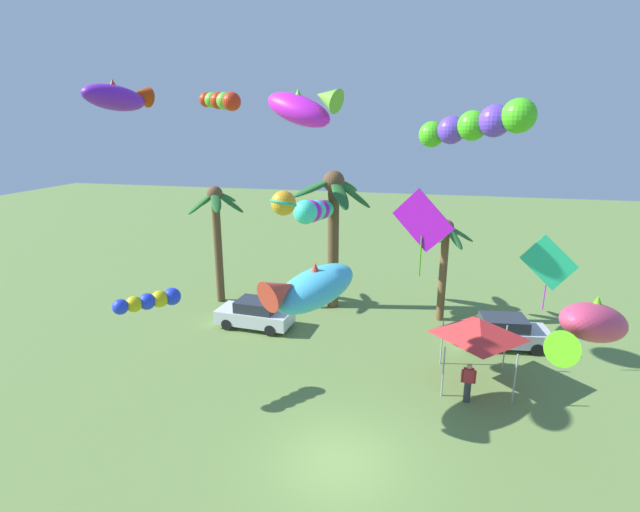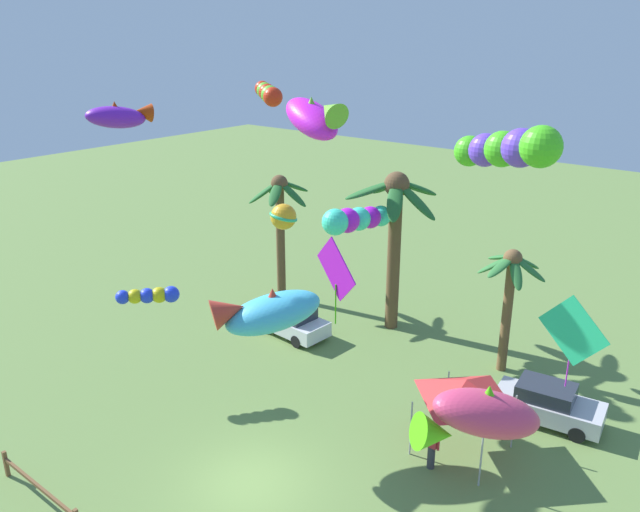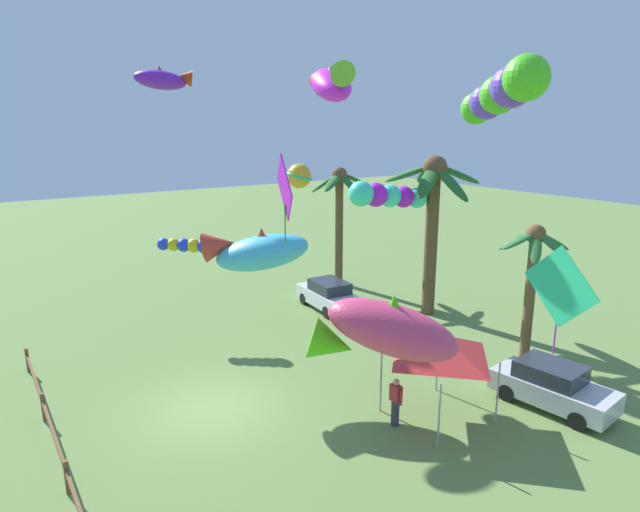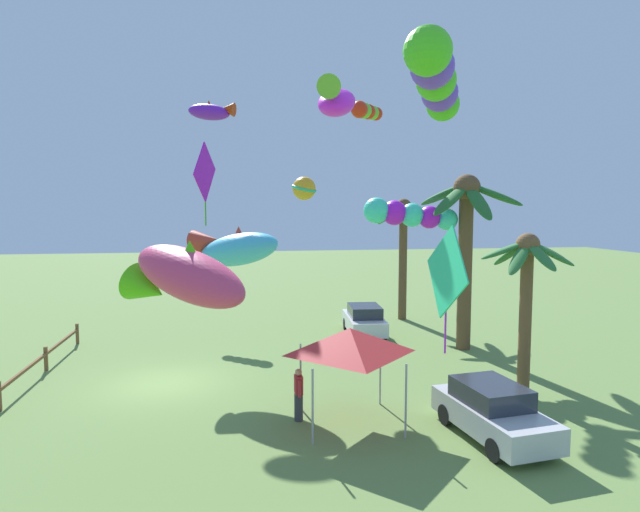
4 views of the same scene
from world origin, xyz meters
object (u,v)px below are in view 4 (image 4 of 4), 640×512
(kite_fish_5, at_px, (212,111))
(kite_diamond_9, at_px, (205,173))
(palm_tree_0, at_px, (466,223))
(kite_fish_6, at_px, (184,277))
(spectator_0, at_px, (299,394))
(kite_tube_0, at_px, (435,77))
(parked_car_0, at_px, (493,411))
(kite_ball_4, at_px, (304,188))
(parked_car_1, at_px, (364,320))
(kite_fish_2, at_px, (336,100))
(kite_tube_3, at_px, (407,214))
(kite_tube_7, at_px, (367,111))
(kite_diamond_8, at_px, (447,273))
(kite_fish_1, at_px, (234,248))
(festival_tent, at_px, (350,341))
(kite_tube_10, at_px, (225,256))
(palm_tree_1, at_px, (527,277))
(palm_tree_2, at_px, (403,233))

(kite_fish_5, distance_m, kite_diamond_9, 10.33)
(palm_tree_0, relative_size, kite_fish_6, 2.19)
(spectator_0, height_order, kite_tube_0, kite_tube_0)
(parked_car_0, xyz_separation_m, kite_ball_4, (-9.60, -3.98, 6.45))
(parked_car_1, height_order, kite_fish_2, kite_fish_2)
(kite_fish_6, bearing_deg, kite_tube_3, 139.32)
(kite_fish_2, bearing_deg, kite_ball_4, -109.84)
(kite_tube_7, relative_size, kite_diamond_8, 0.85)
(parked_car_0, xyz_separation_m, kite_fish_1, (-7.72, -7.00, 4.06))
(palm_tree_0, height_order, kite_fish_5, kite_fish_5)
(parked_car_0, distance_m, kite_fish_2, 13.91)
(kite_diamond_9, bearing_deg, festival_tent, 60.26)
(kite_tube_10, bearing_deg, kite_fish_2, 45.99)
(kite_diamond_9, bearing_deg, kite_tube_7, 141.70)
(kite_ball_4, bearing_deg, palm_tree_0, 85.29)
(parked_car_1, distance_m, kite_fish_6, 15.65)
(kite_diamond_8, relative_size, kite_diamond_9, 1.19)
(kite_fish_1, height_order, kite_diamond_8, kite_diamond_8)
(festival_tent, bearing_deg, kite_ball_4, -177.84)
(kite_tube_0, bearing_deg, parked_car_1, 177.57)
(kite_fish_2, bearing_deg, kite_tube_7, 151.86)
(kite_ball_4, relative_size, kite_fish_6, 0.43)
(kite_diamond_8, bearing_deg, kite_fish_2, -175.37)
(kite_tube_10, bearing_deg, kite_fish_5, -90.73)
(kite_tube_7, bearing_deg, kite_ball_4, -42.00)
(kite_tube_3, height_order, kite_fish_6, kite_tube_3)
(palm_tree_0, height_order, festival_tent, palm_tree_0)
(parked_car_0, distance_m, kite_fish_6, 9.12)
(parked_car_1, relative_size, kite_ball_4, 2.59)
(palm_tree_1, bearing_deg, palm_tree_2, -179.39)
(kite_fish_6, bearing_deg, kite_fish_5, 179.36)
(festival_tent, distance_m, kite_tube_7, 15.47)
(palm_tree_2, height_order, kite_tube_10, palm_tree_2)
(kite_tube_10, bearing_deg, kite_diamond_9, -2.56)
(palm_tree_2, xyz_separation_m, kite_tube_0, (13.55, -3.52, 5.26))
(parked_car_0, xyz_separation_m, kite_diamond_9, (-4.06, -7.88, 6.72))
(kite_diamond_8, bearing_deg, kite_ball_4, -168.69)
(kite_fish_5, bearing_deg, parked_car_1, 79.31)
(palm_tree_0, xyz_separation_m, festival_tent, (7.34, -6.88, -3.21))
(kite_fish_1, relative_size, kite_fish_5, 1.58)
(kite_tube_3, xyz_separation_m, kite_tube_7, (-4.40, -0.78, 5.24))
(kite_tube_7, height_order, kite_tube_10, kite_tube_7)
(spectator_0, relative_size, kite_tube_10, 0.76)
(kite_tube_0, height_order, kite_fish_5, kite_fish_5)
(kite_fish_1, distance_m, kite_diamond_9, 4.61)
(festival_tent, relative_size, kite_fish_1, 0.70)
(kite_fish_1, height_order, kite_fish_5, kite_fish_5)
(spectator_0, bearing_deg, kite_fish_2, 160.72)
(palm_tree_0, bearing_deg, kite_fish_6, -49.29)
(parked_car_1, distance_m, kite_fish_1, 8.89)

